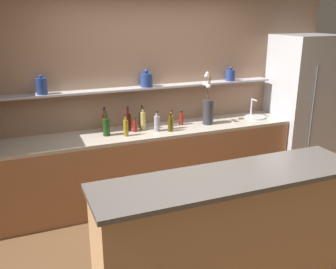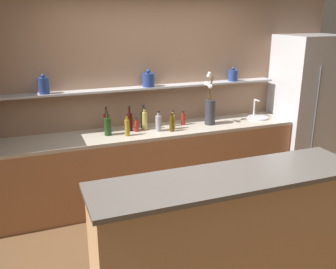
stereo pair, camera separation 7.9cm
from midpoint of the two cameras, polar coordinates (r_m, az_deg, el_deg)
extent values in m
plane|color=brown|center=(4.00, 4.54, -16.90)|extent=(12.00, 12.00, 0.00)
cube|color=#937056|center=(4.87, -3.50, 6.25)|extent=(5.20, 0.10, 2.60)
cube|color=#B7B7BC|center=(4.69, -4.10, 7.12)|extent=(3.58, 0.18, 0.02)
cylinder|color=navy|center=(4.45, -19.17, 6.95)|extent=(0.12, 0.12, 0.18)
sphere|color=navy|center=(4.43, -19.32, 8.37)|extent=(0.04, 0.04, 0.04)
cylinder|color=navy|center=(4.67, -3.79, 8.28)|extent=(0.15, 0.15, 0.17)
sphere|color=navy|center=(4.65, -3.82, 9.60)|extent=(0.05, 0.05, 0.05)
cylinder|color=navy|center=(5.16, 9.04, 8.90)|extent=(0.13, 0.13, 0.14)
sphere|color=navy|center=(5.15, 9.09, 9.94)|extent=(0.04, 0.04, 0.04)
cube|color=#99603D|center=(4.77, -3.02, -4.84)|extent=(3.68, 0.62, 0.88)
cube|color=#ADA393|center=(4.61, -3.11, 0.44)|extent=(3.68, 0.62, 0.04)
cube|color=tan|center=(3.37, 8.60, -14.40)|extent=(2.30, 0.55, 0.98)
cube|color=#56514C|center=(3.13, 9.03, -6.48)|extent=(2.36, 0.61, 0.04)
cube|color=#B7B7BC|center=(5.68, 19.36, 3.92)|extent=(0.84, 0.70, 2.02)
cylinder|color=#4C4C51|center=(5.29, 20.81, 3.92)|extent=(0.02, 0.02, 1.11)
cylinder|color=#2D2D33|center=(4.83, 5.66, 3.44)|extent=(0.13, 0.13, 0.32)
cylinder|color=#4C3319|center=(4.77, 5.73, 6.33)|extent=(0.03, 0.02, 0.18)
sphere|color=silver|center=(4.71, 5.69, 7.33)|extent=(0.06, 0.06, 0.06)
cylinder|color=#4C3319|center=(4.77, 5.70, 7.24)|extent=(0.06, 0.01, 0.32)
sphere|color=silver|center=(4.78, 5.53, 9.26)|extent=(0.04, 0.04, 0.04)
cylinder|color=#4C3319|center=(4.78, 5.65, 7.06)|extent=(0.04, 0.02, 0.30)
sphere|color=silver|center=(4.78, 5.38, 8.89)|extent=(0.05, 0.05, 0.05)
cylinder|color=#4C3319|center=(4.78, 5.50, 6.49)|extent=(0.02, 0.02, 0.20)
sphere|color=silver|center=(4.77, 5.06, 7.71)|extent=(0.06, 0.06, 0.06)
cylinder|color=#4C3319|center=(4.77, 5.67, 6.44)|extent=(0.01, 0.02, 0.20)
sphere|color=silver|center=(4.72, 5.37, 7.55)|extent=(0.04, 0.04, 0.04)
cylinder|color=#4C3319|center=(4.80, 5.69, 7.04)|extent=(0.07, 0.03, 0.28)
sphere|color=silver|center=(4.81, 5.64, 8.81)|extent=(0.05, 0.05, 0.05)
cylinder|color=#B7B7BC|center=(5.27, 12.74, 2.60)|extent=(0.28, 0.28, 0.02)
cylinder|color=#B7B7BC|center=(5.32, 12.18, 4.13)|extent=(0.02, 0.02, 0.22)
cylinder|color=#B7B7BC|center=(5.25, 12.62, 5.15)|extent=(0.02, 0.12, 0.02)
cylinder|color=gray|center=(4.53, -2.20, 1.68)|extent=(0.07, 0.07, 0.19)
cylinder|color=gray|center=(4.50, -2.22, 3.12)|extent=(0.03, 0.03, 0.04)
cylinder|color=black|center=(4.49, -2.22, 3.48)|extent=(0.03, 0.03, 0.01)
cylinder|color=#380C0C|center=(4.56, -10.09, 1.67)|extent=(0.07, 0.07, 0.22)
cylinder|color=#380C0C|center=(4.52, -10.19, 3.47)|extent=(0.02, 0.02, 0.08)
cylinder|color=black|center=(4.51, -10.22, 4.05)|extent=(0.03, 0.03, 0.01)
cylinder|color=black|center=(4.67, -4.47, 2.17)|extent=(0.07, 0.07, 0.20)
cylinder|color=black|center=(4.63, -4.51, 3.81)|extent=(0.02, 0.02, 0.08)
cylinder|color=black|center=(4.62, -4.52, 4.38)|extent=(0.03, 0.03, 0.01)
cylinder|color=#193814|center=(4.42, -9.88, 1.11)|extent=(0.08, 0.08, 0.20)
cylinder|color=#193814|center=(4.39, -9.98, 2.89)|extent=(0.02, 0.02, 0.08)
cylinder|color=black|center=(4.37, -10.01, 3.48)|extent=(0.03, 0.03, 0.01)
cylinder|color=#47380A|center=(4.53, -0.14, 1.46)|extent=(0.06, 0.06, 0.16)
cylinder|color=#47380A|center=(4.50, -0.14, 2.73)|extent=(0.03, 0.03, 0.05)
cylinder|color=black|center=(4.49, -0.14, 3.12)|extent=(0.03, 0.03, 0.01)
cylinder|color=#380C0C|center=(4.56, -6.61, 1.84)|extent=(0.07, 0.07, 0.22)
cylinder|color=#380C0C|center=(4.52, -6.68, 3.64)|extent=(0.02, 0.02, 0.08)
cylinder|color=black|center=(4.51, -6.70, 4.22)|extent=(0.03, 0.03, 0.01)
cylinder|color=olive|center=(4.38, -6.96, 0.98)|extent=(0.06, 0.06, 0.19)
cylinder|color=olive|center=(4.34, -7.01, 2.51)|extent=(0.03, 0.03, 0.05)
cylinder|color=black|center=(4.33, -7.03, 2.92)|extent=(0.03, 0.03, 0.01)
cylinder|color=#9E4C0A|center=(4.75, 0.03, 2.06)|extent=(0.05, 0.05, 0.13)
cylinder|color=#9E4C0A|center=(4.73, 0.03, 2.99)|extent=(0.03, 0.03, 0.04)
cylinder|color=black|center=(4.73, 0.03, 3.28)|extent=(0.03, 0.03, 0.01)
cylinder|color=maroon|center=(4.54, -5.56, 1.18)|extent=(0.05, 0.05, 0.12)
cylinder|color=maroon|center=(4.51, -5.59, 2.14)|extent=(0.03, 0.03, 0.04)
cylinder|color=black|center=(4.51, -5.60, 2.44)|extent=(0.03, 0.03, 0.01)
cylinder|color=maroon|center=(4.81, 1.57, 2.27)|extent=(0.05, 0.05, 0.13)
cylinder|color=maroon|center=(4.78, 1.58, 3.24)|extent=(0.03, 0.03, 0.04)
cylinder|color=black|center=(4.78, 1.58, 3.52)|extent=(0.03, 0.03, 0.01)
cylinder|color=tan|center=(4.59, -4.30, 2.04)|extent=(0.06, 0.06, 0.22)
cylinder|color=tan|center=(4.55, -4.34, 3.64)|extent=(0.03, 0.03, 0.04)
cylinder|color=black|center=(4.55, -4.35, 4.00)|extent=(0.03, 0.03, 0.01)
cylinder|color=olive|center=(4.61, 0.01, 1.89)|extent=(0.06, 0.06, 0.18)
cylinder|color=olive|center=(4.58, 0.01, 3.25)|extent=(0.03, 0.03, 0.05)
cylinder|color=black|center=(4.57, 0.01, 3.64)|extent=(0.03, 0.03, 0.01)
camera|label=1|loc=(0.04, -90.61, -0.20)|focal=40.00mm
camera|label=2|loc=(0.04, 89.39, 0.20)|focal=40.00mm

